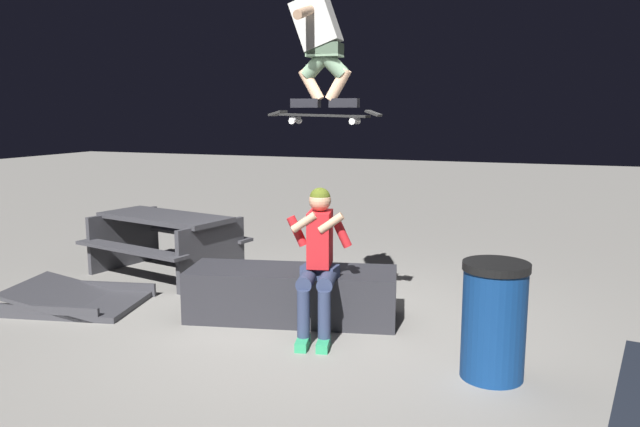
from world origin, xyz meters
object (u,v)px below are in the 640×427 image
object	(u,v)px
skateboard	(325,116)
skater_airborne	(319,37)
picnic_table_back	(165,235)
ledge_box_main	(292,294)
person_sitting_on_ledge	(318,255)
kicker_ramp	(77,301)
trash_bin	(494,320)

from	to	relation	value
skateboard	skater_airborne	bearing A→B (deg)	3.06
skateboard	skater_airborne	xyz separation A→B (m)	(0.06, 0.00, 0.69)
skateboard	skater_airborne	distance (m)	0.69
skater_airborne	picnic_table_back	size ratio (longest dim) A/B	0.58
ledge_box_main	skater_airborne	size ratio (longest dim) A/B	1.80
skateboard	picnic_table_back	world-z (taller)	skateboard
person_sitting_on_ledge	skateboard	size ratio (longest dim) A/B	1.29
skateboard	kicker_ramp	size ratio (longest dim) A/B	0.71
trash_bin	skateboard	bearing A→B (deg)	-21.57
ledge_box_main	skater_airborne	bearing A→B (deg)	168.46
skater_airborne	trash_bin	world-z (taller)	skater_airborne
ledge_box_main	trash_bin	size ratio (longest dim) A/B	2.24
ledge_box_main	skateboard	world-z (taller)	skateboard
ledge_box_main	picnic_table_back	world-z (taller)	picnic_table_back
person_sitting_on_ledge	skateboard	world-z (taller)	skateboard
ledge_box_main	skateboard	bearing A→B (deg)	170.70
person_sitting_on_ledge	kicker_ramp	distance (m)	2.74
skateboard	trash_bin	bearing A→B (deg)	158.43
picnic_table_back	trash_bin	distance (m)	4.41
person_sitting_on_ledge	picnic_table_back	bearing A→B (deg)	-27.08
kicker_ramp	trash_bin	size ratio (longest dim) A/B	1.61
skateboard	trash_bin	size ratio (longest dim) A/B	1.14
skateboard	ledge_box_main	bearing A→B (deg)	-9.30
skater_airborne	kicker_ramp	distance (m)	3.67
kicker_ramp	picnic_table_back	bearing A→B (deg)	-95.08
skater_airborne	picnic_table_back	distance (m)	3.41
skateboard	kicker_ramp	bearing A→B (deg)	8.31
picnic_table_back	person_sitting_on_ledge	bearing A→B (deg)	152.92
ledge_box_main	kicker_ramp	xyz separation A→B (m)	(2.25, 0.44, -0.20)
person_sitting_on_ledge	picnic_table_back	xyz separation A→B (m)	(2.52, -1.29, -0.24)
kicker_ramp	trash_bin	xyz separation A→B (m)	(-4.21, 0.25, 0.40)
picnic_table_back	skater_airborne	bearing A→B (deg)	156.71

